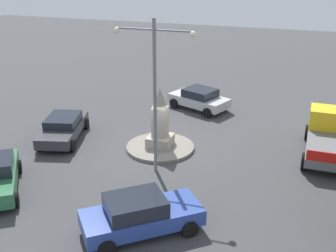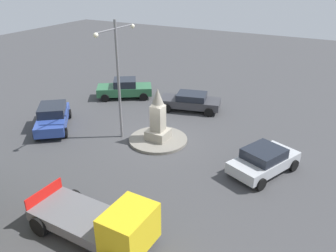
{
  "view_description": "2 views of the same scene",
  "coord_description": "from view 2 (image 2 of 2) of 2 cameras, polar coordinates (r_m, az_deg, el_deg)",
  "views": [
    {
      "loc": [
        -6.68,
        19.68,
        9.91
      ],
      "look_at": [
        -0.46,
        0.06,
        1.4
      ],
      "focal_mm": 45.95,
      "sensor_mm": 36.0,
      "label": 1
    },
    {
      "loc": [
        -16.39,
        -9.49,
        9.86
      ],
      "look_at": [
        -0.44,
        -0.93,
        1.41
      ],
      "focal_mm": 36.61,
      "sensor_mm": 36.0,
      "label": 2
    }
  ],
  "objects": [
    {
      "name": "ground_plane",
      "position": [
        21.36,
        -1.64,
        -2.49
      ],
      "size": [
        80.0,
        80.0,
        0.0
      ],
      "primitive_type": "plane",
      "color": "#424244"
    },
    {
      "name": "traffic_island",
      "position": [
        21.32,
        -1.64,
        -2.28
      ],
      "size": [
        3.62,
        3.62,
        0.17
      ],
      "primitive_type": "cylinder",
      "color": "gray",
      "rests_on": "ground"
    },
    {
      "name": "monument",
      "position": [
        20.69,
        -1.69,
        1.27
      ],
      "size": [
        1.26,
        1.26,
        3.25
      ],
      "color": "#9E9687",
      "rests_on": "traffic_island"
    },
    {
      "name": "streetlamp",
      "position": [
        20.5,
        -8.36,
        9.35
      ],
      "size": [
        3.69,
        0.28,
        7.23
      ],
      "color": "slate",
      "rests_on": "ground"
    },
    {
      "name": "car_green_near_island",
      "position": [
        28.5,
        -7.24,
        6.23
      ],
      "size": [
        3.96,
        4.69,
        1.56
      ],
      "color": "#2D6B42",
      "rests_on": "ground"
    },
    {
      "name": "car_silver_parked_left",
      "position": [
        18.54,
        15.66,
        -5.49
      ],
      "size": [
        4.33,
        3.23,
        1.41
      ],
      "color": "#B7BABF",
      "rests_on": "ground"
    },
    {
      "name": "car_blue_passing",
      "position": [
        24.04,
        -18.64,
        1.46
      ],
      "size": [
        4.62,
        4.19,
        1.53
      ],
      "color": "#2D479E",
      "rests_on": "ground"
    },
    {
      "name": "car_dark_grey_approaching",
      "position": [
        25.77,
        3.73,
        4.16
      ],
      "size": [
        2.88,
        4.78,
        1.33
      ],
      "color": "#38383D",
      "rests_on": "ground"
    },
    {
      "name": "truck_yellow_waiting",
      "position": [
        13.89,
        -10.53,
        -15.62
      ],
      "size": [
        2.42,
        5.28,
        1.94
      ],
      "color": "yellow",
      "rests_on": "ground"
    }
  ]
}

